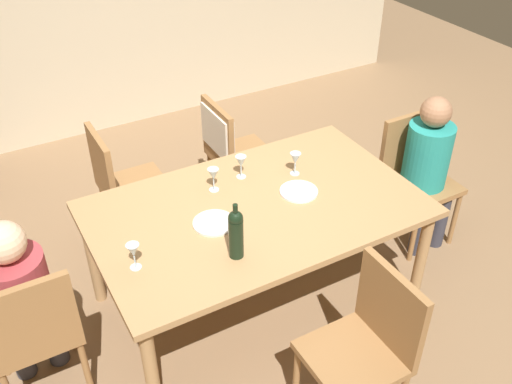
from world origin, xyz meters
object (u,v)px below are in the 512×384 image
Objects in this scene: chair_right_end at (414,170)px; person_man_bearded at (429,163)px; dining_table at (256,216)px; wine_glass_near_right at (295,159)px; wine_glass_far at (133,251)px; handbag at (185,212)px; dinner_plate_host at (214,223)px; wine_glass_near_left at (241,162)px; chair_far_right at (228,144)px; chair_far_left at (122,181)px; wine_bottle_tall_green at (236,233)px; dinner_plate_guest_left at (299,191)px; person_woman_host at (22,298)px; chair_near at (368,341)px; chair_left_end at (32,330)px; wine_glass_centre at (213,175)px.

chair_right_end is 0.81× the size of person_man_bearded.
wine_glass_near_right is (0.38, 0.18, 0.18)m from dining_table.
handbag is at bearing 57.65° from wine_glass_far.
wine_glass_near_right is 0.63× the size of dinner_plate_host.
chair_far_right is at bearing 70.32° from wine_glass_near_left.
chair_far_left is at bearing 103.03° from dinner_plate_host.
chair_far_left is (-0.51, 0.96, -0.15)m from dining_table.
dinner_plate_guest_left is at bearing 28.28° from wine_bottle_tall_green.
wine_glass_far is (-2.11, -0.24, 0.33)m from chair_right_end.
handbag is at bearing 36.76° from person_woman_host.
wine_glass_near_left is (-1.26, 0.22, 0.33)m from chair_right_end.
dining_table is at bearing -17.44° from chair_far_right.
dining_table is 2.05× the size of chair_near.
wine_bottle_tall_green is 0.51m from wine_glass_far.
person_woman_host is 1.44m from wine_glass_near_left.
chair_far_left is at bearing 118.10° from dining_table.
wine_glass_near_left and wine_glass_far have the same top height.
dining_table is 1.34m from chair_left_end.
dinner_plate_guest_left is (0.22, -0.31, -0.10)m from wine_glass_near_left.
wine_bottle_tall_green reaches higher than chair_right_end.
wine_glass_far is at bearing -168.81° from dining_table.
person_man_bearded is 1.04m from dinner_plate_guest_left.
wine_glass_far is (-0.27, -1.11, 0.33)m from chair_far_left.
wine_glass_near_right is at bearing 5.55° from chair_far_right.
chair_near is 6.17× the size of wine_glass_near_right.
wine_glass_far is (-1.16, -0.33, 0.00)m from wine_glass_near_right.
chair_right_end is 1.51m from wine_glass_centre.
wine_glass_far is at bearing -18.33° from person_woman_host.
wine_bottle_tall_green is (-0.60, -1.28, 0.31)m from chair_far_right.
chair_near is 1.97m from handbag.
chair_left_end is at bearing -171.14° from wine_glass_near_right.
chair_right_end reaches higher than dining_table.
wine_glass_far is at bearing -7.04° from chair_left_end.
chair_far_right reaches higher than dining_table.
person_woman_host is 7.64× the size of wine_glass_near_left.
wine_glass_near_left is 0.50m from dinner_plate_host.
wine_bottle_tall_green is (-1.62, -0.41, 0.38)m from chair_right_end.
person_woman_host is (0.00, 0.11, 0.12)m from chair_left_end.
person_woman_host is at bearing -41.03° from chair_far_left.
wine_glass_far is at bearing -172.07° from dinner_plate_guest_left.
person_man_bearded is 4.96× the size of dinner_plate_guest_left.
wine_glass_centre is 1.00× the size of wine_glass_far.
wine_glass_centre is at bearing 63.98° from dinner_plate_host.
wine_glass_near_right is at bearing 5.11° from person_woman_host.
dinner_plate_host is (-0.28, -0.03, 0.08)m from dining_table.
dining_table is 12.68× the size of wine_glass_far.
chair_right_end is 0.17m from person_man_bearded.
chair_right_end is 2.84× the size of wine_bottle_tall_green.
dining_table is 2.05× the size of chair_far_left.
chair_right_end is 2.14m from wine_glass_far.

